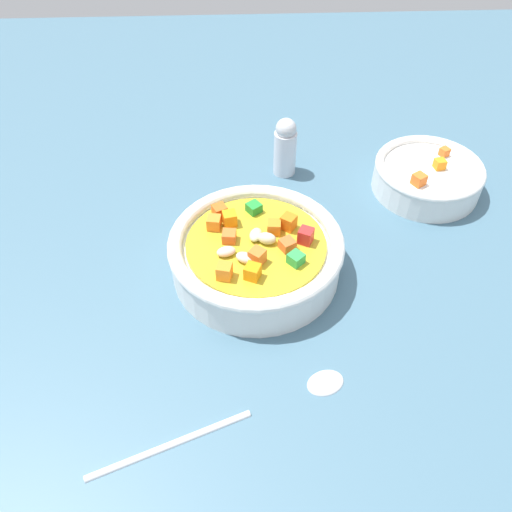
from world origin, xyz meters
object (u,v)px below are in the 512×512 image
(spoon, at_px, (266,405))
(side_bowl_small, at_px, (427,176))
(soup_bowl_main, at_px, (256,253))
(pepper_shaker, at_px, (285,147))

(spoon, xyz_separation_m, side_bowl_small, (0.29, -0.22, 0.02))
(soup_bowl_main, xyz_separation_m, side_bowl_small, (0.13, -0.22, -0.01))
(soup_bowl_main, bearing_deg, side_bowl_small, -59.23)
(spoon, distance_m, pepper_shaker, 0.34)
(soup_bowl_main, xyz_separation_m, pepper_shaker, (0.17, -0.04, 0.01))
(soup_bowl_main, bearing_deg, spoon, -179.51)
(side_bowl_small, relative_size, pepper_shaker, 1.70)
(spoon, xyz_separation_m, pepper_shaker, (0.33, -0.04, 0.03))
(pepper_shaker, bearing_deg, spoon, 172.60)
(side_bowl_small, bearing_deg, pepper_shaker, 75.59)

